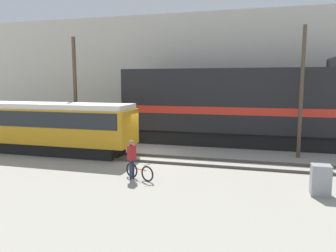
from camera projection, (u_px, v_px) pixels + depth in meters
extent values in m
plane|color=#9E998C|center=(144.00, 154.00, 19.83)|extent=(120.00, 120.00, 0.00)
cube|color=#47423D|center=(132.00, 160.00, 17.88)|extent=(60.00, 0.07, 0.14)
cube|color=#47423D|center=(141.00, 155.00, 19.25)|extent=(60.00, 0.07, 0.14)
cube|color=#47423D|center=(162.00, 142.00, 23.28)|extent=(60.00, 0.07, 0.14)
cube|color=#47423D|center=(167.00, 139.00, 24.64)|extent=(60.00, 0.07, 0.14)
cube|color=beige|center=(185.00, 75.00, 29.74)|extent=(43.78, 6.00, 9.82)
cube|color=black|center=(242.00, 138.00, 22.41)|extent=(15.18, 2.55, 1.00)
cube|color=black|center=(243.00, 100.00, 22.06)|extent=(16.50, 3.00, 4.19)
cube|color=red|center=(243.00, 109.00, 22.15)|extent=(16.17, 3.04, 0.50)
cube|color=black|center=(36.00, 146.00, 20.31)|extent=(11.18, 2.00, 0.70)
cube|color=orange|center=(35.00, 124.00, 20.13)|extent=(12.70, 2.50, 2.06)
cube|color=#1E2328|center=(34.00, 117.00, 20.06)|extent=(12.19, 2.54, 0.90)
cube|color=silver|center=(34.00, 105.00, 19.97)|extent=(12.45, 2.38, 0.30)
torus|color=black|center=(147.00, 174.00, 14.26)|extent=(0.67, 0.34, 0.70)
torus|color=black|center=(132.00, 170.00, 14.86)|extent=(0.67, 0.34, 0.70)
cylinder|color=#B21E1E|center=(139.00, 169.00, 14.55)|extent=(0.76, 0.36, 0.04)
cylinder|color=#B21E1E|center=(134.00, 167.00, 14.75)|extent=(0.03, 0.03, 0.32)
cylinder|color=#262626|center=(147.00, 165.00, 14.21)|extent=(0.20, 0.41, 0.02)
cylinder|color=#232D4C|center=(133.00, 169.00, 14.72)|extent=(0.11, 0.11, 0.86)
cylinder|color=#232D4C|center=(131.00, 170.00, 14.59)|extent=(0.11, 0.11, 0.86)
cube|color=maroon|center=(132.00, 153.00, 14.55)|extent=(0.35, 0.42, 0.67)
sphere|color=#8C664C|center=(131.00, 143.00, 14.49)|extent=(0.23, 0.23, 0.23)
cylinder|color=#4C3D2D|center=(75.00, 92.00, 22.25)|extent=(0.25, 0.25, 7.30)
cylinder|color=#4C3D2D|center=(301.00, 93.00, 18.39)|extent=(0.21, 0.21, 7.44)
cube|color=gray|center=(321.00, 180.00, 12.50)|extent=(0.70, 0.60, 1.20)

